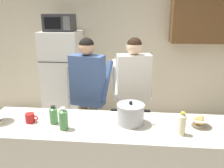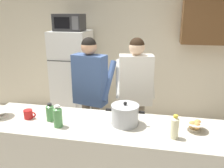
% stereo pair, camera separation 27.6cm
% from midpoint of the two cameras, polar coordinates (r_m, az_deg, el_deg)
% --- Properties ---
extents(back_wall_unit, '(6.00, 0.48, 2.60)m').
position_cam_midpoint_polar(back_wall_unit, '(4.36, 3.91, 9.44)').
color(back_wall_unit, beige).
rests_on(back_wall_unit, ground).
extents(kitchen_island, '(2.50, 0.68, 0.92)m').
position_cam_midpoint_polar(kitchen_island, '(2.60, -4.41, -18.94)').
color(kitchen_island, beige).
rests_on(kitchen_island, ground).
extents(refrigerator, '(0.64, 0.68, 1.67)m').
position_cam_midpoint_polar(refrigerator, '(4.30, -13.52, 1.24)').
color(refrigerator, white).
rests_on(refrigerator, ground).
extents(microwave, '(0.48, 0.37, 0.28)m').
position_cam_midpoint_polar(microwave, '(4.13, -14.59, 14.25)').
color(microwave, '#2D2D30').
rests_on(microwave, refrigerator).
extents(person_near_pot, '(0.58, 0.51, 1.69)m').
position_cam_midpoint_polar(person_near_pot, '(3.05, -8.43, -0.68)').
color(person_near_pot, '#726656').
rests_on(person_near_pot, ground).
extents(person_by_sink, '(0.57, 0.49, 1.69)m').
position_cam_midpoint_polar(person_by_sink, '(3.08, 2.61, -0.41)').
color(person_by_sink, '#726656').
rests_on(person_by_sink, ground).
extents(cooking_pot, '(0.39, 0.27, 0.24)m').
position_cam_midpoint_polar(cooking_pot, '(2.33, 1.12, -7.36)').
color(cooking_pot, '#ADAFB5').
rests_on(cooking_pot, kitchen_island).
extents(coffee_mug, '(0.13, 0.09, 0.10)m').
position_cam_midpoint_polar(coffee_mug, '(2.56, -22.28, -7.72)').
color(coffee_mug, red).
rests_on(coffee_mug, kitchen_island).
extents(bread_bowl, '(0.20, 0.20, 0.10)m').
position_cam_midpoint_polar(bread_bowl, '(2.40, 17.31, -8.72)').
color(bread_bowl, beige).
rests_on(bread_bowl, kitchen_island).
extents(empty_bowl, '(0.21, 0.21, 0.08)m').
position_cam_midpoint_polar(empty_bowl, '(2.70, -28.28, -7.29)').
color(empty_bowl, white).
rests_on(empty_bowl, kitchen_island).
extents(bottle_near_edge, '(0.09, 0.09, 0.22)m').
position_cam_midpoint_polar(bottle_near_edge, '(2.30, -15.17, -8.24)').
color(bottle_near_edge, '#4C8C4C').
rests_on(bottle_near_edge, kitchen_island).
extents(bottle_mid_counter, '(0.07, 0.07, 0.22)m').
position_cam_midpoint_polar(bottle_mid_counter, '(2.18, 13.21, -9.50)').
color(bottle_mid_counter, beige).
rests_on(bottle_mid_counter, kitchen_island).
extents(bottle_far_corner, '(0.08, 0.08, 0.19)m').
position_cam_midpoint_polar(bottle_far_corner, '(2.44, -17.24, -7.26)').
color(bottle_far_corner, '#4C8C4C').
rests_on(bottle_far_corner, kitchen_island).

